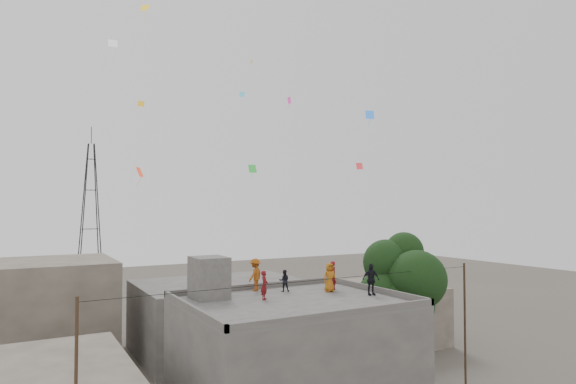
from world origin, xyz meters
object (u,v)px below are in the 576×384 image
tree (402,287)px  person_red_adult (332,276)px  transmission_tower (90,221)px  person_dark_adult (371,279)px  stair_head_box (209,278)px

tree → person_red_adult: bearing=165.1°
transmission_tower → person_dark_adult: (8.18, -40.59, -2.18)m
stair_head_box → person_dark_adult: bearing=-23.4°
transmission_tower → stair_head_box: bearing=-88.8°
stair_head_box → person_red_adult: (6.58, -0.94, -0.24)m
tree → transmission_tower: bearing=106.1°
stair_head_box → tree: (10.57, -2.00, -1.00)m
tree → person_red_adult: tree is taller
stair_head_box → transmission_tower: size_ratio=0.10×
person_red_adult → stair_head_box: bearing=-21.4°
tree → person_red_adult: size_ratio=5.95×
tree → person_red_adult: 4.20m
tree → transmission_tower: transmission_tower is taller
tree → transmission_tower: 41.12m
tree → transmission_tower: (-11.37, 39.40, 2.97)m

